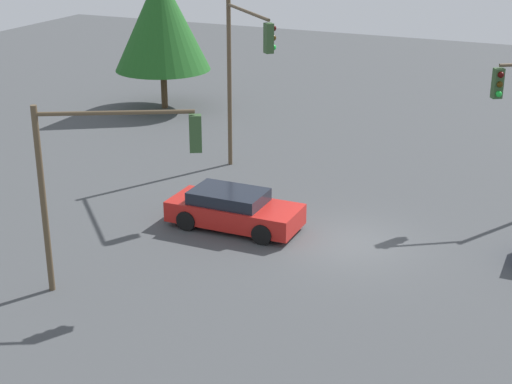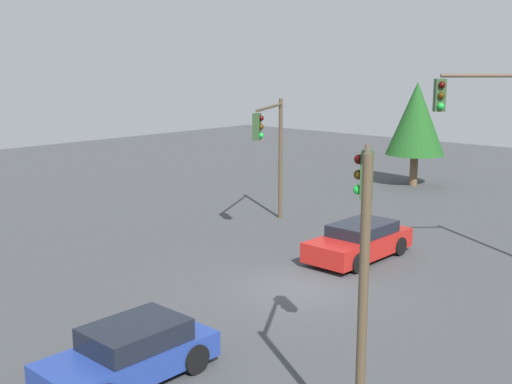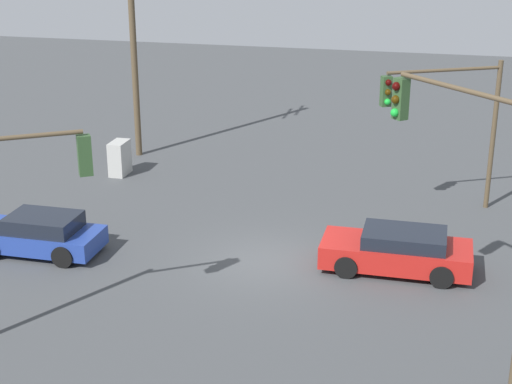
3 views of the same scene
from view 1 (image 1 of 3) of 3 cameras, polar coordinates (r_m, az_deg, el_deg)
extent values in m
plane|color=#424447|center=(26.27, 6.85, -3.71)|extent=(80.00, 80.00, 0.00)
cube|color=red|center=(27.08, -1.55, -1.51)|extent=(1.88, 4.58, 0.71)
cube|color=black|center=(26.97, -2.00, -0.31)|extent=(1.65, 2.52, 0.43)
cylinder|color=black|center=(27.38, 1.94, -1.71)|extent=(0.22, 0.70, 0.70)
cylinder|color=black|center=(25.87, 0.44, -3.09)|extent=(0.22, 0.70, 0.70)
cylinder|color=black|center=(28.49, -3.35, -0.81)|extent=(0.22, 0.70, 0.70)
cylinder|color=black|center=(27.04, -5.08, -2.08)|extent=(0.22, 0.70, 0.70)
cylinder|color=brown|center=(22.79, -15.21, -0.67)|extent=(0.18, 0.18, 5.56)
cylinder|color=brown|center=(21.67, -10.21, 5.69)|extent=(2.13, 3.87, 0.12)
cube|color=#2D4C28|center=(21.71, -4.42, 4.27)|extent=(0.41, 0.43, 1.05)
sphere|color=#360503|center=(21.78, -4.44, 5.25)|extent=(0.22, 0.22, 0.22)
sphere|color=#392605|center=(21.87, -4.42, 4.40)|extent=(0.22, 0.22, 0.22)
sphere|color=green|center=(21.97, -4.40, 3.56)|extent=(0.22, 0.22, 0.22)
cylinder|color=brown|center=(32.71, -1.95, 7.84)|extent=(0.18, 0.18, 6.98)
cylinder|color=brown|center=(30.05, -0.64, 12.97)|extent=(3.26, 3.20, 0.12)
cube|color=#2D4C28|center=(28.09, 0.93, 11.12)|extent=(0.44, 0.44, 1.05)
sphere|color=#360503|center=(28.10, 1.27, 11.82)|extent=(0.22, 0.22, 0.22)
sphere|color=#392605|center=(28.15, 1.26, 11.14)|extent=(0.22, 0.22, 0.22)
sphere|color=green|center=(28.21, 1.26, 10.47)|extent=(0.22, 0.22, 0.22)
cube|color=#2D4C28|center=(28.57, 17.16, 7.56)|extent=(0.42, 0.44, 1.05)
sphere|color=#360503|center=(28.35, 17.38, 8.14)|extent=(0.22, 0.22, 0.22)
sphere|color=#392605|center=(28.42, 17.31, 7.48)|extent=(0.22, 0.22, 0.22)
sphere|color=green|center=(28.49, 17.24, 6.83)|extent=(0.22, 0.22, 0.22)
cylinder|color=#4C3823|center=(42.73, -6.70, 7.47)|extent=(0.34, 0.34, 2.10)
cone|color=#1E561E|center=(42.04, -6.91, 12.29)|extent=(5.05, 5.05, 5.17)
camera|label=2|loc=(36.45, 38.14, 10.62)|focal=45.00mm
camera|label=3|loc=(46.60, 9.87, 20.30)|focal=55.00mm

